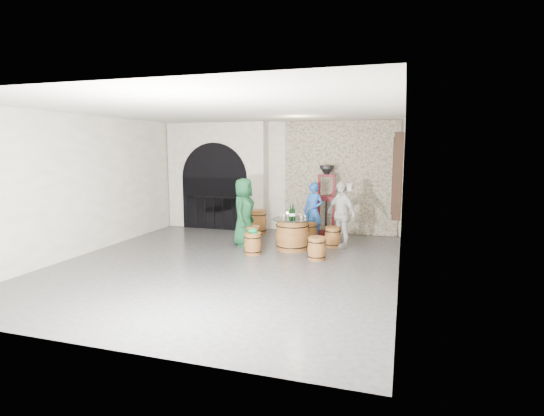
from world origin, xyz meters
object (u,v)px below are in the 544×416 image
(barrel_stool_near_right, at_px, (317,248))
(person_blue, at_px, (313,211))
(barrel_table, at_px, (292,234))
(barrel_stool_far, at_px, (310,232))
(person_green, at_px, (244,212))
(person_white, at_px, (341,214))
(barrel_stool_near_left, at_px, (253,244))
(barrel_stool_right, at_px, (333,237))
(wine_bottle_center, at_px, (294,213))
(corking_press, at_px, (326,195))
(wine_bottle_right, at_px, (293,213))
(side_barrel, at_px, (258,222))
(wine_bottle_left, at_px, (291,213))
(barrel_stool_left, at_px, (253,236))

(barrel_stool_near_right, relative_size, person_blue, 0.33)
(barrel_table, relative_size, barrel_stool_far, 1.94)
(person_green, xyz_separation_m, person_white, (2.35, 0.59, -0.04))
(barrel_stool_far, height_order, barrel_stool_near_left, same)
(barrel_stool_right, distance_m, wine_bottle_center, 1.21)
(barrel_stool_far, height_order, wine_bottle_center, wine_bottle_center)
(barrel_table, xyz_separation_m, person_blue, (0.25, 1.23, 0.40))
(corking_press, bearing_deg, person_blue, -110.52)
(barrel_stool_far, xyz_separation_m, wine_bottle_right, (-0.23, -0.92, 0.64))
(side_barrel, bearing_deg, barrel_stool_right, -23.72)
(wine_bottle_left, relative_size, corking_press, 0.17)
(person_white, distance_m, wine_bottle_left, 1.31)
(person_blue, bearing_deg, corking_press, 90.76)
(barrel_stool_right, xyz_separation_m, corking_press, (-0.41, 1.33, 0.89))
(person_blue, height_order, wine_bottle_left, person_blue)
(barrel_stool_far, xyz_separation_m, person_white, (0.86, -0.36, 0.56))
(person_blue, relative_size, side_barrel, 2.26)
(person_green, bearing_deg, wine_bottle_right, -91.61)
(wine_bottle_center, xyz_separation_m, corking_press, (0.45, 1.90, 0.26))
(barrel_stool_left, relative_size, person_white, 0.31)
(person_white, bearing_deg, wine_bottle_right, -113.47)
(barrel_table, height_order, wine_bottle_right, wine_bottle_right)
(wine_bottle_left, bearing_deg, wine_bottle_center, 17.82)
(person_green, xyz_separation_m, person_blue, (1.53, 1.16, -0.08))
(corking_press, bearing_deg, barrel_stool_right, -74.06)
(wine_bottle_left, xyz_separation_m, side_barrel, (-1.40, 1.61, -0.55))
(person_white, xyz_separation_m, wine_bottle_center, (-1.04, -0.68, 0.08))
(barrel_stool_left, height_order, barrel_stool_near_right, same)
(barrel_stool_far, height_order, barrel_stool_near_right, same)
(barrel_stool_near_right, relative_size, wine_bottle_right, 1.56)
(barrel_table, xyz_separation_m, person_white, (1.07, 0.67, 0.44))
(barrel_stool_near_right, height_order, person_green, person_green)
(barrel_stool_left, xyz_separation_m, person_blue, (1.30, 1.17, 0.52))
(barrel_table, bearing_deg, person_green, 176.64)
(barrel_stool_near_right, bearing_deg, barrel_stool_near_left, 179.36)
(person_blue, bearing_deg, barrel_stool_right, -26.57)
(person_white, relative_size, wine_bottle_left, 5.00)
(barrel_stool_left, bearing_deg, person_blue, 42.04)
(wine_bottle_left, distance_m, corking_press, 2.00)
(person_blue, xyz_separation_m, wine_bottle_right, (-0.27, -1.13, 0.11))
(barrel_stool_near_left, xyz_separation_m, person_green, (-0.52, 0.79, 0.60))
(corking_press, bearing_deg, barrel_stool_left, -131.04)
(person_green, xyz_separation_m, wine_bottle_left, (1.24, -0.11, 0.04))
(barrel_table, distance_m, barrel_stool_near_right, 1.05)
(person_green, bearing_deg, wine_bottle_center, -96.72)
(barrel_stool_far, bearing_deg, person_white, -22.66)
(barrel_stool_right, bearing_deg, wine_bottle_left, -147.56)
(barrel_stool_right, bearing_deg, person_green, -167.56)
(barrel_stool_right, height_order, person_white, person_white)
(barrel_stool_left, distance_m, barrel_stool_right, 2.00)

